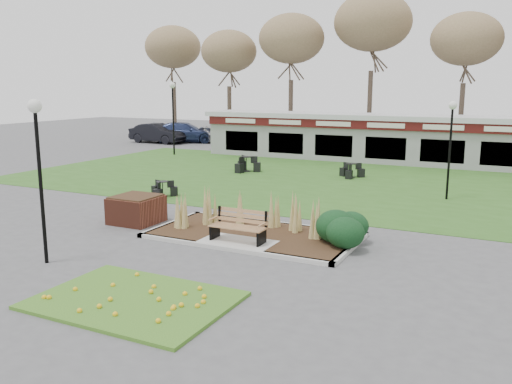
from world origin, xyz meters
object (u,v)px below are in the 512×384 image
at_px(brick_planter, 136,209).
at_px(park_bench, 239,225).
at_px(lamp_post_near_left, 38,145).
at_px(car_blue, 185,132).
at_px(food_pavilion, 391,138).
at_px(bistro_set_b, 246,167).
at_px(car_black, 158,133).
at_px(bistro_set_a, 163,191).
at_px(lamp_post_mid_right, 451,128).
at_px(bistro_set_c, 351,173).
at_px(car_silver, 213,134).
at_px(lamp_post_far_left, 173,102).

bearing_deg(brick_planter, park_bench, -9.69).
height_order(lamp_post_near_left, car_blue, lamp_post_near_left).
bearing_deg(food_pavilion, bistro_set_b, -129.93).
bearing_deg(car_black, park_bench, -136.76).
xyz_separation_m(park_bench, lamp_post_near_left, (-3.81, -3.75, 2.55)).
height_order(lamp_post_near_left, bistro_set_a, lamp_post_near_left).
relative_size(bistro_set_b, car_blue, 0.27).
height_order(park_bench, lamp_post_mid_right, lamp_post_mid_right).
height_order(park_bench, bistro_set_a, park_bench).
bearing_deg(lamp_post_mid_right, food_pavilion, 114.40).
xyz_separation_m(lamp_post_near_left, bistro_set_a, (-2.41, 8.50, -2.90)).
distance_m(lamp_post_mid_right, bistro_set_a, 12.15).
height_order(food_pavilion, bistro_set_c, food_pavilion).
distance_m(bistro_set_a, car_silver, 21.96).
bearing_deg(food_pavilion, lamp_post_mid_right, -65.60).
bearing_deg(bistro_set_c, lamp_post_far_left, 164.63).
bearing_deg(bistro_set_c, park_bench, -87.87).
xyz_separation_m(lamp_post_near_left, car_blue, (-14.12, 27.69, -2.31)).
height_order(food_pavilion, car_black, food_pavilion).
distance_m(bistro_set_c, car_silver, 19.03).
bearing_deg(lamp_post_mid_right, bistro_set_c, 145.44).
distance_m(food_pavilion, car_black, 19.90).
bearing_deg(car_black, bistro_set_c, -114.27).
height_order(brick_planter, car_blue, car_blue).
xyz_separation_m(lamp_post_mid_right, car_silver, (-20.21, 15.10, -2.21)).
bearing_deg(brick_planter, car_black, 124.98).
bearing_deg(bistro_set_b, bistro_set_c, 7.01).
xyz_separation_m(brick_planter, lamp_post_mid_right, (9.03, 8.76, 2.46)).
bearing_deg(bistro_set_b, food_pavilion, 50.07).
height_order(brick_planter, car_silver, car_silver).
bearing_deg(lamp_post_mid_right, lamp_post_far_left, 158.77).
xyz_separation_m(bistro_set_a, car_blue, (-11.71, 19.19, 0.59)).
bearing_deg(car_blue, park_bench, -167.28).
relative_size(brick_planter, lamp_post_far_left, 0.31).
bearing_deg(bistro_set_b, lamp_post_mid_right, -14.63).
xyz_separation_m(lamp_post_near_left, car_black, (-15.86, 26.33, -2.34)).
distance_m(lamp_post_far_left, car_silver, 8.50).
relative_size(park_bench, bistro_set_b, 1.12).
relative_size(food_pavilion, bistro_set_c, 18.42).
relative_size(bistro_set_b, bistro_set_c, 1.14).
bearing_deg(lamp_post_far_left, lamp_post_mid_right, -21.23).
bearing_deg(car_silver, car_blue, 124.15).
bearing_deg(brick_planter, food_pavilion, 76.94).
xyz_separation_m(brick_planter, bistro_set_b, (-1.78, 11.58, -0.18)).
bearing_deg(brick_planter, lamp_post_far_left, 120.96).
bearing_deg(car_blue, car_silver, -98.13).
relative_size(lamp_post_far_left, bistro_set_c, 3.64).
bearing_deg(bistro_set_b, car_blue, 135.36).
xyz_separation_m(park_bench, bistro_set_b, (-6.18, 12.34, -0.30)).
height_order(brick_planter, lamp_post_near_left, lamp_post_near_left).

